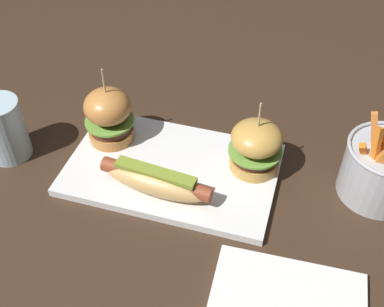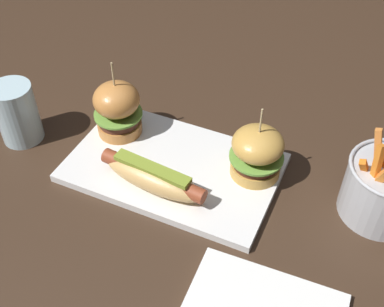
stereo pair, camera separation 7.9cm
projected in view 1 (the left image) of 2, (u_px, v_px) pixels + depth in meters
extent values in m
plane|color=#382619|center=(172.00, 172.00, 0.83)|extent=(3.00, 3.00, 0.00)
cube|color=white|center=(172.00, 169.00, 0.83)|extent=(0.35, 0.22, 0.01)
ellipsoid|color=tan|center=(156.00, 181.00, 0.77)|extent=(0.18, 0.07, 0.04)
cylinder|color=brown|center=(156.00, 179.00, 0.77)|extent=(0.19, 0.04, 0.02)
cube|color=olive|center=(155.00, 172.00, 0.75)|extent=(0.14, 0.03, 0.01)
cylinder|color=#C77F3D|center=(112.00, 133.00, 0.87)|extent=(0.08, 0.08, 0.02)
cylinder|color=#532B1E|center=(110.00, 125.00, 0.86)|extent=(0.07, 0.07, 0.02)
cylinder|color=#6B9E3D|center=(110.00, 121.00, 0.85)|extent=(0.09, 0.09, 0.00)
ellipsoid|color=#C77F3D|center=(107.00, 106.00, 0.83)|extent=(0.08, 0.08, 0.06)
cylinder|color=tan|center=(104.00, 85.00, 0.79)|extent=(0.00, 0.00, 0.06)
cylinder|color=gold|center=(254.00, 162.00, 0.82)|extent=(0.08, 0.08, 0.02)
cylinder|color=#522818|center=(255.00, 154.00, 0.80)|extent=(0.08, 0.08, 0.01)
cylinder|color=#6B9E3D|center=(255.00, 150.00, 0.80)|extent=(0.09, 0.09, 0.00)
ellipsoid|color=gold|center=(257.00, 138.00, 0.78)|extent=(0.08, 0.08, 0.05)
cylinder|color=tan|center=(259.00, 119.00, 0.75)|extent=(0.00, 0.00, 0.06)
cylinder|color=#B7BABF|center=(382.00, 171.00, 0.77)|extent=(0.12, 0.12, 0.09)
cube|color=orange|center=(375.00, 154.00, 0.72)|extent=(0.02, 0.04, 0.09)
cube|color=orange|center=(380.00, 160.00, 0.72)|extent=(0.04, 0.01, 0.08)
cube|color=orange|center=(374.00, 140.00, 0.74)|extent=(0.03, 0.03, 0.09)
cube|color=orange|center=(381.00, 151.00, 0.74)|extent=(0.03, 0.03, 0.06)
cube|color=#D1601B|center=(382.00, 148.00, 0.75)|extent=(0.03, 0.03, 0.06)
cube|color=orange|center=(379.00, 159.00, 0.73)|extent=(0.03, 0.02, 0.06)
cube|color=orange|center=(364.00, 155.00, 0.74)|extent=(0.03, 0.03, 0.06)
cylinder|color=silver|center=(4.00, 129.00, 0.83)|extent=(0.07, 0.07, 0.11)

